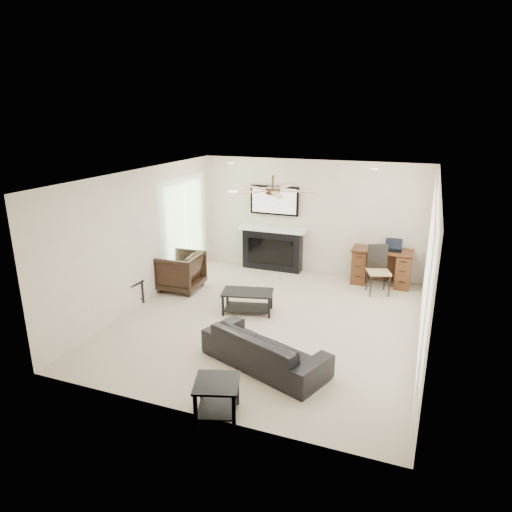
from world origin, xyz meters
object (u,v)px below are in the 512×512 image
object	(u,v)px
armchair	(180,271)
desk	(381,267)
sofa	(265,348)
coffee_table	(248,302)
fireplace_unit	(272,229)

from	to	relation	value
armchair	desk	distance (m)	4.17
desk	sofa	bearing A→B (deg)	-106.93
coffee_table	fireplace_unit	distance (m)	2.53
sofa	coffee_table	size ratio (longest dim) A/B	2.09
armchair	desk	xyz separation A→B (m)	(3.79, 1.74, -0.01)
fireplace_unit	desk	xyz separation A→B (m)	(2.44, -0.09, -0.57)
sofa	desk	world-z (taller)	desk
coffee_table	fireplace_unit	world-z (taller)	fireplace_unit
sofa	fireplace_unit	xyz separation A→B (m)	(-1.25, 3.99, 0.68)
sofa	armchair	size ratio (longest dim) A/B	2.21
armchair	fireplace_unit	size ratio (longest dim) A/B	0.44
armchair	desk	bearing A→B (deg)	111.53
fireplace_unit	coffee_table	bearing A→B (deg)	-81.62
sofa	desk	bearing A→B (deg)	-85.90
sofa	desk	distance (m)	4.07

